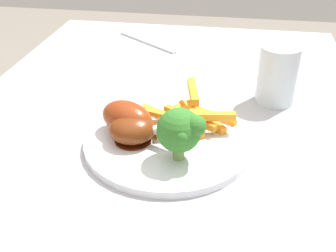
{
  "coord_description": "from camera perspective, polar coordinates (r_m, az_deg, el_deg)",
  "views": [
    {
      "loc": [
        -0.55,
        -0.1,
        1.05
      ],
      "look_at": [
        -0.04,
        -0.02,
        0.74
      ],
      "focal_mm": 44.3,
      "sensor_mm": 36.0,
      "label": 1
    }
  ],
  "objects": [
    {
      "name": "fork",
      "position": [
        1.01,
        -2.92,
        11.47
      ],
      "size": [
        0.12,
        0.16,
        0.0
      ],
      "primitive_type": "cube",
      "rotation": [
        0.0,
        0.0,
        0.92
      ],
      "color": "silver",
      "rests_on": "dining_table"
    },
    {
      "name": "chicken_drumstick_near",
      "position": [
        0.6,
        -4.46,
        -0.41
      ],
      "size": [
        0.08,
        0.13,
        0.04
      ],
      "color": "#4C1B09",
      "rests_on": "dinner_plate"
    },
    {
      "name": "broccoli_floret_front",
      "position": [
        0.54,
        1.68,
        -0.57
      ],
      "size": [
        0.06,
        0.07,
        0.07
      ],
      "color": "#7AA24C",
      "rests_on": "dinner_plate"
    },
    {
      "name": "chicken_drumstick_far",
      "position": [
        0.61,
        -5.34,
        0.92
      ],
      "size": [
        0.09,
        0.14,
        0.05
      ],
      "color": "#621E0B",
      "rests_on": "dinner_plate"
    },
    {
      "name": "dining_table",
      "position": [
        0.72,
        -1.1,
        -8.05
      ],
      "size": [
        1.04,
        0.69,
        0.71
      ],
      "color": "#B7B7BC",
      "rests_on": "ground_plane"
    },
    {
      "name": "water_glass",
      "position": [
        0.74,
        14.83,
        6.84
      ],
      "size": [
        0.07,
        0.07,
        0.1
      ],
      "primitive_type": "cylinder",
      "color": "silver",
      "rests_on": "dining_table"
    },
    {
      "name": "dinner_plate",
      "position": [
        0.61,
        -0.0,
        -2.07
      ],
      "size": [
        0.25,
        0.25,
        0.01
      ],
      "primitive_type": "cylinder",
      "color": "silver",
      "rests_on": "dining_table"
    },
    {
      "name": "carrot_fries_pile",
      "position": [
        0.64,
        3.07,
        1.56
      ],
      "size": [
        0.13,
        0.16,
        0.04
      ],
      "color": "orange",
      "rests_on": "dinner_plate"
    }
  ]
}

